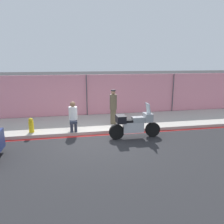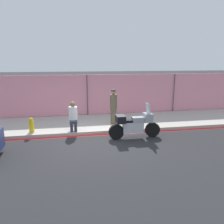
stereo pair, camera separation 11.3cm
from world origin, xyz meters
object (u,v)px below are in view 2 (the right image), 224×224
Objects in this scene: motorcycle at (134,124)px; officer_standing at (113,107)px; fire_hydrant at (31,125)px; person_seated_on_curb at (73,114)px.

motorcycle is 1.31× the size of officer_standing.
person_seated_on_curb is at bearing 0.49° from fire_hydrant.
fire_hydrant is at bearing -179.51° from person_seated_on_curb.
person_seated_on_curb reaches higher than fire_hydrant.
person_seated_on_curb is 1.83m from fire_hydrant.
officer_standing reaches higher than fire_hydrant.
motorcycle is 4.42m from fire_hydrant.
fire_hydrant is at bearing -170.42° from officer_standing.
motorcycle is 2.75m from person_seated_on_curb.
person_seated_on_curb is at bearing -162.40° from officer_standing.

